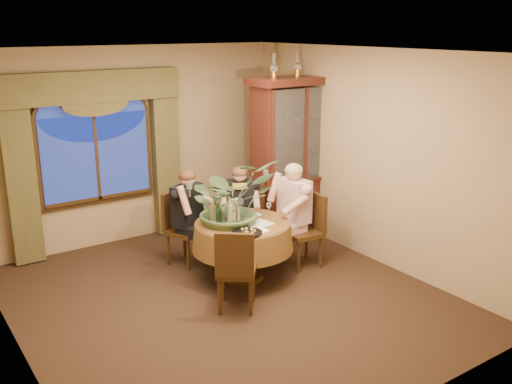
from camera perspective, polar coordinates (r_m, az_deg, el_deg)
floor at (r=6.78m, az=-2.90°, el=-10.55°), size 5.00×5.00×0.00m
wall_back at (r=8.45m, az=-12.02°, el=4.65°), size 4.50×0.00×4.50m
wall_right at (r=7.65m, az=11.46°, el=3.47°), size 0.00×5.00×5.00m
ceiling at (r=6.05m, az=-3.29°, el=13.82°), size 5.00×5.00×0.00m
window at (r=8.20m, az=-15.65°, el=3.33°), size 1.62×0.10×1.32m
arched_transom at (r=8.07m, az=-16.08°, el=8.73°), size 1.60×0.06×0.44m
drapery_left at (r=7.92m, az=-22.49°, el=1.33°), size 0.38×0.14×2.32m
drapery_right at (r=8.56m, az=-8.97°, el=3.44°), size 0.38×0.14×2.32m
swag_valance at (r=7.97m, az=-16.00°, el=10.10°), size 2.45×0.16×0.42m
dining_table at (r=7.11m, az=-1.34°, el=-5.87°), size 1.59×1.59×0.75m
china_cabinet at (r=8.41m, az=3.99°, el=3.39°), size 1.46×0.57×2.36m
oil_lamp_left at (r=7.96m, az=1.81°, el=12.53°), size 0.11×0.11×0.34m
oil_lamp_center at (r=8.21m, az=4.18°, el=12.61°), size 0.11×0.11×0.34m
oil_lamp_right at (r=8.48m, az=6.41°, el=12.67°), size 0.11×0.11×0.34m
chair_right at (r=7.48m, az=4.73°, el=-3.92°), size 0.47×0.47×0.96m
chair_back_right at (r=7.89m, az=-0.74°, el=-2.75°), size 0.59×0.59×0.96m
chair_back at (r=7.58m, az=-7.05°, el=-3.71°), size 0.55×0.55×0.96m
chair_front_left at (r=6.35m, az=-1.97°, el=-7.67°), size 0.59×0.59×0.96m
person_pink at (r=7.49m, az=3.83°, el=-2.19°), size 0.47×0.51×1.37m
person_back at (r=7.49m, az=-6.87°, el=-2.57°), size 0.60×0.58×1.30m
person_scarf at (r=7.78m, az=-1.64°, el=-1.89°), size 0.60×0.58×1.26m
stoneware_vase at (r=6.97m, az=-2.20°, el=-1.79°), size 0.15×0.15×0.29m
centerpiece_plant at (r=6.82m, az=-2.57°, el=2.36°), size 1.08×1.20×0.93m
olive_bowl at (r=6.98m, az=-0.72°, el=-2.83°), size 0.14×0.14×0.04m
cheese_platter at (r=6.59m, az=-0.91°, el=-4.10°), size 0.35×0.35×0.02m
wine_bottle_0 at (r=6.95m, az=-4.21°, el=-1.71°), size 0.07×0.07×0.33m
wine_bottle_1 at (r=6.81m, az=-4.30°, el=-2.09°), size 0.07×0.07×0.33m
wine_bottle_2 at (r=6.86m, az=-2.66°, el=-1.92°), size 0.07×0.07×0.33m
wine_bottle_3 at (r=6.68m, az=-3.73°, el=-2.44°), size 0.07×0.07×0.33m
tasting_paper_0 at (r=6.94m, az=0.46°, el=-3.08°), size 0.25×0.33×0.00m
tasting_paper_1 at (r=7.28m, az=-0.69°, el=-2.14°), size 0.21×0.30×0.00m
tasting_paper_2 at (r=6.71m, az=-0.09°, el=-3.79°), size 0.28×0.34×0.00m
wine_glass_person_pink at (r=7.18m, az=1.29°, el=-1.68°), size 0.07×0.07×0.18m
wine_glass_person_back at (r=7.17m, az=-4.12°, el=-1.76°), size 0.07×0.07×0.18m
wine_glass_person_scarf at (r=7.34m, az=-1.51°, el=-1.29°), size 0.07×0.07×0.18m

